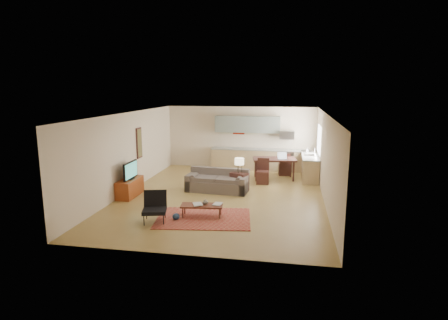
% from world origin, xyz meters
% --- Properties ---
extents(room, '(9.00, 9.00, 9.00)m').
position_xyz_m(room, '(0.00, 0.00, 1.35)').
color(room, olive).
rests_on(room, ground).
extents(kitchen_counter_back, '(4.26, 0.64, 0.92)m').
position_xyz_m(kitchen_counter_back, '(0.90, 4.18, 0.46)').
color(kitchen_counter_back, tan).
rests_on(kitchen_counter_back, ground).
extents(kitchen_counter_right, '(0.64, 2.26, 0.92)m').
position_xyz_m(kitchen_counter_right, '(2.93, 3.00, 0.46)').
color(kitchen_counter_right, tan).
rests_on(kitchen_counter_right, ground).
extents(kitchen_range, '(0.62, 0.62, 0.90)m').
position_xyz_m(kitchen_range, '(2.00, 4.18, 0.45)').
color(kitchen_range, '#A5A8AD').
rests_on(kitchen_range, ground).
extents(kitchen_microwave, '(0.62, 0.40, 0.35)m').
position_xyz_m(kitchen_microwave, '(2.00, 4.20, 1.55)').
color(kitchen_microwave, '#A5A8AD').
rests_on(kitchen_microwave, room).
extents(upper_cabinets, '(2.80, 0.34, 0.70)m').
position_xyz_m(upper_cabinets, '(0.30, 4.33, 1.95)').
color(upper_cabinets, gray).
rests_on(upper_cabinets, room).
extents(window_right, '(0.02, 1.40, 1.05)m').
position_xyz_m(window_right, '(3.23, 3.00, 1.55)').
color(window_right, white).
rests_on(window_right, room).
extents(wall_art_left, '(0.06, 0.42, 1.10)m').
position_xyz_m(wall_art_left, '(-3.21, 0.90, 1.55)').
color(wall_art_left, olive).
rests_on(wall_art_left, room).
extents(triptych, '(1.70, 0.04, 0.50)m').
position_xyz_m(triptych, '(-0.10, 4.47, 1.75)').
color(triptych, beige).
rests_on(triptych, room).
extents(rug, '(2.74, 2.07, 0.02)m').
position_xyz_m(rug, '(-0.12, -2.22, 0.01)').
color(rug, maroon).
rests_on(rug, floor).
extents(sofa, '(2.25, 1.12, 0.76)m').
position_xyz_m(sofa, '(-0.27, 0.52, 0.38)').
color(sofa, '#5D514A').
rests_on(sofa, floor).
extents(coffee_table, '(1.20, 0.58, 0.35)m').
position_xyz_m(coffee_table, '(-0.19, -2.09, 0.17)').
color(coffee_table, '#542518').
rests_on(coffee_table, floor).
extents(book_a, '(0.49, 0.51, 0.03)m').
position_xyz_m(book_a, '(-0.42, -2.16, 0.36)').
color(book_a, maroon).
rests_on(book_a, coffee_table).
extents(book_b, '(0.32, 0.38, 0.02)m').
position_xyz_m(book_b, '(0.12, -1.96, 0.36)').
color(book_b, navy).
rests_on(book_b, coffee_table).
extents(vase, '(0.22, 0.22, 0.16)m').
position_xyz_m(vase, '(-0.11, -2.03, 0.42)').
color(vase, black).
rests_on(vase, coffee_table).
extents(armchair, '(0.86, 0.86, 0.81)m').
position_xyz_m(armchair, '(-1.33, -2.70, 0.40)').
color(armchair, black).
rests_on(armchair, floor).
extents(tv_credenza, '(0.48, 1.25, 0.58)m').
position_xyz_m(tv_credenza, '(-2.99, -0.55, 0.29)').
color(tv_credenza, maroon).
rests_on(tv_credenza, floor).
extents(tv, '(0.10, 0.96, 0.58)m').
position_xyz_m(tv, '(-2.94, -0.55, 0.86)').
color(tv, black).
rests_on(tv, tv_credenza).
extents(console_table, '(0.67, 0.58, 0.66)m').
position_xyz_m(console_table, '(0.47, 0.65, 0.33)').
color(console_table, '#381C18').
rests_on(console_table, floor).
extents(table_lamp, '(0.43, 0.43, 0.53)m').
position_xyz_m(table_lamp, '(0.47, 0.65, 0.92)').
color(table_lamp, beige).
rests_on(table_lamp, console_table).
extents(dining_table, '(1.74, 1.16, 0.82)m').
position_xyz_m(dining_table, '(1.56, 2.62, 0.41)').
color(dining_table, '#381C18').
rests_on(dining_table, floor).
extents(dining_chair_near, '(0.45, 0.47, 0.94)m').
position_xyz_m(dining_chair_near, '(1.18, 1.85, 0.47)').
color(dining_chair_near, '#381C18').
rests_on(dining_chair_near, floor).
extents(dining_chair_far, '(0.49, 0.51, 0.91)m').
position_xyz_m(dining_chair_far, '(1.94, 3.39, 0.46)').
color(dining_chair_far, '#381C18').
rests_on(dining_chair_far, floor).
extents(laptop, '(0.40, 0.34, 0.26)m').
position_xyz_m(laptop, '(1.88, 2.51, 0.95)').
color(laptop, '#A5A8AD').
rests_on(laptop, dining_table).
extents(soap_bottle, '(0.10, 0.10, 0.19)m').
position_xyz_m(soap_bottle, '(2.83, 3.64, 1.02)').
color(soap_bottle, beige).
rests_on(soap_bottle, kitchen_counter_right).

